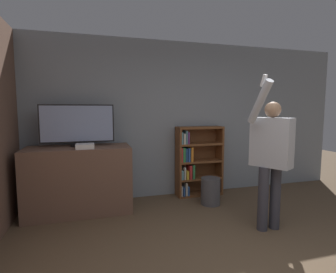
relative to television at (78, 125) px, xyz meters
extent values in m
cube|color=gray|center=(1.53, 0.37, 0.05)|extent=(6.80, 0.06, 2.70)
cube|color=brown|center=(0.00, -0.07, -0.81)|extent=(1.49, 0.67, 0.98)
cylinder|color=black|center=(0.00, 0.00, -0.31)|extent=(0.22, 0.22, 0.03)
cylinder|color=black|center=(0.00, 0.00, -0.27)|extent=(0.06, 0.06, 0.05)
cube|color=black|center=(0.00, 0.00, 0.02)|extent=(1.05, 0.04, 0.56)
cube|color=#8C9EC6|center=(0.00, -0.02, 0.02)|extent=(1.02, 0.01, 0.52)
cube|color=white|center=(0.10, -0.25, -0.29)|extent=(0.25, 0.21, 0.07)
cube|color=brown|center=(1.63, 0.18, -0.69)|extent=(0.04, 0.28, 1.23)
cube|color=brown|center=(2.42, 0.18, -0.69)|extent=(0.04, 0.28, 1.23)
cube|color=brown|center=(2.02, 0.31, -0.69)|extent=(0.83, 0.01, 1.23)
cube|color=brown|center=(2.02, 0.18, -1.29)|extent=(0.75, 0.28, 0.04)
cube|color=brown|center=(2.02, 0.18, -1.00)|extent=(0.75, 0.28, 0.04)
cube|color=brown|center=(2.02, 0.18, -0.69)|extent=(0.75, 0.28, 0.04)
cube|color=brown|center=(2.02, 0.18, -0.38)|extent=(0.75, 0.28, 0.04)
cube|color=brown|center=(2.02, 0.18, -0.09)|extent=(0.75, 0.28, 0.04)
cube|color=beige|center=(1.66, 0.15, -1.19)|extent=(0.02, 0.22, 0.20)
cube|color=#2D569E|center=(1.70, 0.15, -1.20)|extent=(0.02, 0.23, 0.17)
cube|color=beige|center=(1.74, 0.17, -1.17)|extent=(0.03, 0.26, 0.24)
cube|color=#2D569E|center=(1.78, 0.17, -1.20)|extent=(0.03, 0.26, 0.18)
cube|color=#5B8E99|center=(1.67, 0.15, -0.90)|extent=(0.04, 0.22, 0.16)
cube|color=beige|center=(1.71, 0.15, -0.87)|extent=(0.03, 0.22, 0.22)
cube|color=gold|center=(1.76, 0.16, -0.90)|extent=(0.04, 0.24, 0.15)
cube|color=red|center=(1.82, 0.15, -0.86)|extent=(0.04, 0.21, 0.24)
cube|color=#338447|center=(1.87, 0.14, -0.86)|extent=(0.04, 0.20, 0.24)
cube|color=red|center=(1.66, 0.16, -0.55)|extent=(0.02, 0.24, 0.24)
cube|color=#338447|center=(1.69, 0.15, -0.55)|extent=(0.04, 0.22, 0.24)
cube|color=#2D569E|center=(1.74, 0.17, -0.56)|extent=(0.02, 0.26, 0.23)
cube|color=#2D569E|center=(1.79, 0.17, -0.55)|extent=(0.03, 0.26, 0.24)
cube|color=orange|center=(1.84, 0.17, -0.55)|extent=(0.04, 0.26, 0.25)
cube|color=#5B8E99|center=(1.66, 0.15, -0.26)|extent=(0.02, 0.22, 0.21)
cube|color=beige|center=(1.70, 0.14, -0.27)|extent=(0.04, 0.20, 0.18)
cube|color=#5B8E99|center=(1.74, 0.14, -0.25)|extent=(0.02, 0.20, 0.23)
cube|color=#7A3889|center=(1.77, 0.15, -0.26)|extent=(0.02, 0.22, 0.20)
cylinder|color=#383842|center=(2.26, -1.34, -0.90)|extent=(0.13, 0.13, 0.82)
cylinder|color=#383842|center=(2.44, -1.34, -0.90)|extent=(0.13, 0.13, 0.82)
cube|color=#B7BCC6|center=(2.35, -1.34, -0.18)|extent=(0.43, 0.53, 0.61)
sphere|color=#9E7556|center=(2.35, -1.34, 0.22)|extent=(0.19, 0.19, 0.19)
cylinder|color=#B7BCC6|center=(2.61, -1.34, -0.20)|extent=(0.09, 0.09, 0.56)
cylinder|color=#B7BCC6|center=(2.08, -1.45, 0.31)|extent=(0.09, 0.40, 0.51)
cube|color=white|center=(2.08, -1.50, 0.55)|extent=(0.04, 0.09, 0.14)
cylinder|color=#4C4C51|center=(2.01, -0.32, -1.09)|extent=(0.31, 0.31, 0.43)
camera|label=1|loc=(0.21, -4.08, 0.23)|focal=28.00mm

